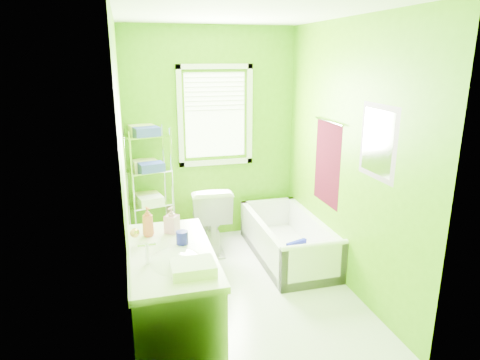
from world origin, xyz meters
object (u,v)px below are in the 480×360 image
object	(u,v)px
bathtub	(288,245)
toilet	(209,216)
vanity	(173,303)
wire_shelf_unit	(149,175)

from	to	relation	value
bathtub	toilet	xyz separation A→B (m)	(-0.82, 0.49, 0.25)
bathtub	toilet	world-z (taller)	toilet
bathtub	toilet	size ratio (longest dim) A/B	1.85
toilet	bathtub	bearing A→B (deg)	152.17
vanity	wire_shelf_unit	bearing A→B (deg)	90.74
bathtub	wire_shelf_unit	distance (m)	1.82
vanity	wire_shelf_unit	distance (m)	2.14
vanity	bathtub	bearing A→B (deg)	43.05
bathtub	vanity	size ratio (longest dim) A/B	1.27
toilet	wire_shelf_unit	world-z (taller)	wire_shelf_unit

